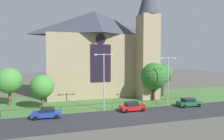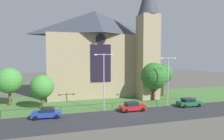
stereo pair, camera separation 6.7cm
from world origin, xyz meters
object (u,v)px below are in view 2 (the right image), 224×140
(streetlamp_near, at_px, (104,75))
(parked_car_red, at_px, (132,107))
(streetlamp_far, at_px, (168,75))
(tree_right_near, at_px, (154,76))
(tree_right_far, at_px, (163,74))
(parked_car_green, at_px, (189,102))
(parked_car_blue, at_px, (47,113))
(tree_left_far, at_px, (9,81))
(tree_left_near, at_px, (42,87))
(church_building, at_px, (99,52))

(streetlamp_near, height_order, parked_car_red, streetlamp_near)
(streetlamp_near, bearing_deg, streetlamp_far, 0.00)
(streetlamp_near, relative_size, parked_car_red, 2.28)
(tree_right_near, xyz_separation_m, streetlamp_far, (0.49, -4.46, 0.57))
(tree_right_far, relative_size, parked_car_red, 1.75)
(tree_right_far, distance_m, parked_car_green, 10.76)
(parked_car_blue, bearing_deg, parked_car_red, -177.44)
(tree_left_far, distance_m, tree_left_near, 7.47)
(tree_left_far, distance_m, streetlamp_near, 18.13)
(tree_left_near, bearing_deg, tree_left_far, 144.37)
(parked_car_green, bearing_deg, tree_left_far, 165.22)
(streetlamp_near, relative_size, parked_car_blue, 2.25)
(parked_car_green, bearing_deg, parked_car_red, -177.73)
(tree_left_far, height_order, parked_car_red, tree_left_far)
(tree_left_far, distance_m, parked_car_green, 33.42)
(tree_left_near, relative_size, parked_car_red, 1.41)
(tree_left_far, bearing_deg, parked_car_blue, -54.64)
(tree_left_near, relative_size, streetlamp_near, 0.62)
(parked_car_blue, distance_m, parked_car_red, 13.62)
(parked_car_red, bearing_deg, church_building, 96.98)
(tree_left_far, relative_size, tree_left_near, 1.19)
(streetlamp_near, bearing_deg, tree_right_far, 26.45)
(tree_right_near, height_order, parked_car_red, tree_right_near)
(church_building, distance_m, streetlamp_near, 14.99)
(church_building, height_order, tree_right_near, church_building)
(tree_right_far, bearing_deg, tree_left_near, -171.00)
(parked_car_green, bearing_deg, streetlamp_near, 175.99)
(tree_left_far, relative_size, tree_right_far, 0.96)
(tree_left_near, xyz_separation_m, parked_car_red, (14.57, -5.58, -3.17))
(tree_right_far, bearing_deg, tree_left_far, 179.65)
(tree_right_near, xyz_separation_m, parked_car_red, (-7.31, -6.21, -4.36))
(tree_right_near, bearing_deg, parked_car_green, -59.34)
(tree_right_near, height_order, parked_car_green, tree_right_near)
(church_building, bearing_deg, tree_left_near, -139.94)
(tree_left_far, bearing_deg, parked_car_red, -25.69)
(parked_car_green, bearing_deg, tree_left_near, 170.26)
(streetlamp_near, xyz_separation_m, parked_car_green, (15.52, -1.85, -5.26))
(parked_car_blue, distance_m, parked_car_green, 24.66)
(parked_car_blue, xyz_separation_m, parked_car_red, (13.62, -0.07, 0.00))
(church_building, xyz_separation_m, tree_left_near, (-12.32, -10.36, -6.36))
(streetlamp_far, xyz_separation_m, parked_car_green, (3.25, -1.85, -4.93))
(tree_left_far, height_order, tree_left_near, tree_left_far)
(streetlamp_far, relative_size, parked_car_green, 2.11)
(tree_right_near, bearing_deg, tree_left_near, -178.37)
(tree_right_far, height_order, parked_car_red, tree_right_far)
(streetlamp_far, bearing_deg, tree_left_far, 163.96)
(parked_car_blue, bearing_deg, streetlamp_near, -166.73)
(streetlamp_far, bearing_deg, parked_car_green, -29.62)
(tree_left_near, height_order, streetlamp_near, streetlamp_near)
(streetlamp_near, bearing_deg, parked_car_red, -21.34)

